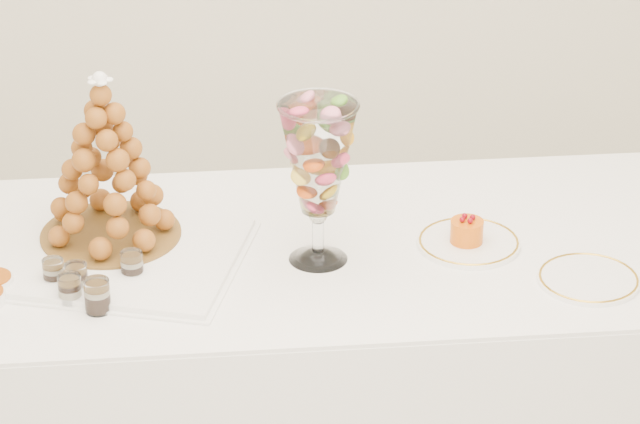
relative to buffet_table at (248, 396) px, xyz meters
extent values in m
cube|color=white|center=(0.00, 0.00, -0.01)|extent=(2.17, 0.88, 0.81)
cube|color=white|center=(0.00, 0.00, 0.41)|extent=(2.16, 0.88, 0.01)
cube|color=white|center=(-0.32, -0.01, 0.42)|extent=(0.71, 0.61, 0.02)
cylinder|color=white|center=(0.17, -0.06, 0.42)|extent=(0.14, 0.14, 0.02)
cylinder|color=white|center=(0.17, -0.06, 0.48)|extent=(0.03, 0.03, 0.09)
sphere|color=white|center=(0.17, -0.06, 0.53)|extent=(0.04, 0.04, 0.04)
cylinder|color=white|center=(0.53, -0.03, 0.42)|extent=(0.24, 0.24, 0.01)
cylinder|color=white|center=(0.77, -0.23, 0.42)|extent=(0.23, 0.23, 0.01)
cylinder|color=white|center=(-0.43, -0.11, 0.44)|extent=(0.06, 0.06, 0.07)
cylinder|color=white|center=(-0.38, -0.15, 0.45)|extent=(0.06, 0.06, 0.07)
cylinder|color=white|center=(-0.26, -0.11, 0.45)|extent=(0.05, 0.05, 0.07)
cylinder|color=white|center=(-0.39, -0.20, 0.45)|extent=(0.07, 0.07, 0.07)
cylinder|color=white|center=(-0.33, -0.24, 0.45)|extent=(0.07, 0.07, 0.08)
cylinder|color=brown|center=(-0.31, 0.07, 0.43)|extent=(0.33, 0.33, 0.01)
cone|color=#914D16|center=(-0.31, 0.07, 0.64)|extent=(0.34, 0.34, 0.40)
sphere|color=white|center=(-0.31, 0.07, 0.83)|extent=(0.04, 0.04, 0.04)
cylinder|color=#DE5D0A|center=(0.52, -0.03, 0.45)|extent=(0.08, 0.08, 0.05)
sphere|color=maroon|center=(0.54, -0.03, 0.48)|extent=(0.01, 0.01, 0.01)
sphere|color=maroon|center=(0.52, -0.02, 0.48)|extent=(0.01, 0.01, 0.01)
sphere|color=maroon|center=(0.51, -0.04, 0.48)|extent=(0.01, 0.01, 0.01)
sphere|color=maroon|center=(0.53, -0.04, 0.48)|extent=(0.01, 0.01, 0.01)
camera|label=1|loc=(-0.15, -3.10, 2.14)|focal=85.00mm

